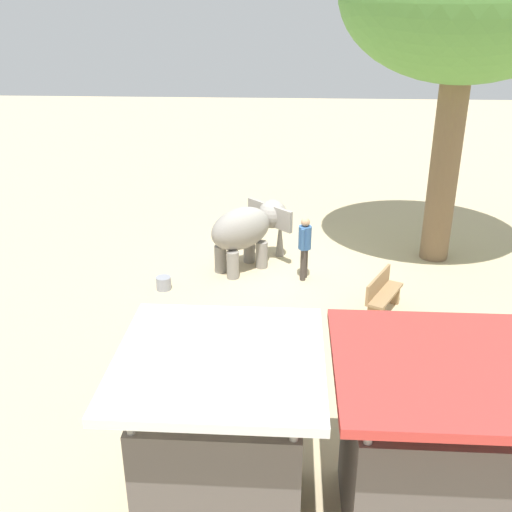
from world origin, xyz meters
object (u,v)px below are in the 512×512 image
object	(u,v)px
elephant	(248,229)
feed_bucket	(164,283)
person_handler	(305,244)
picnic_table_near	(458,351)
market_stall_white	(222,447)
wooden_bench	(382,293)
market_stall_red	(427,456)

from	to	relation	value
elephant	feed_bucket	distance (m)	2.59
feed_bucket	person_handler	bearing A→B (deg)	-166.69
picnic_table_near	market_stall_white	world-z (taller)	market_stall_white
picnic_table_near	market_stall_white	bearing A→B (deg)	-102.64
picnic_table_near	feed_bucket	bearing A→B (deg)	-172.35
market_stall_white	wooden_bench	bearing A→B (deg)	-116.08
market_stall_red	market_stall_white	world-z (taller)	same
picnic_table_near	market_stall_red	world-z (taller)	market_stall_red
picnic_table_near	feed_bucket	distance (m)	6.96
market_stall_red	market_stall_white	bearing A→B (deg)	0.00
elephant	wooden_bench	size ratio (longest dim) A/B	1.57
picnic_table_near	market_stall_red	bearing A→B (deg)	-74.65
feed_bucket	elephant	bearing A→B (deg)	-143.70
elephant	market_stall_red	world-z (taller)	market_stall_red
elephant	feed_bucket	world-z (taller)	elephant
person_handler	wooden_bench	distance (m)	2.40
wooden_bench	market_stall_red	world-z (taller)	market_stall_red
picnic_table_near	wooden_bench	bearing A→B (deg)	148.28
elephant	market_stall_white	world-z (taller)	market_stall_white
person_handler	picnic_table_near	distance (m)	4.95
person_handler	market_stall_white	world-z (taller)	market_stall_white
market_stall_red	feed_bucket	bearing A→B (deg)	-54.49
wooden_bench	market_stall_red	size ratio (longest dim) A/B	0.57
picnic_table_near	market_stall_red	xyz separation A→B (m)	(1.30, 3.40, 0.55)
market_stall_white	feed_bucket	size ratio (longest dim) A/B	7.00
person_handler	feed_bucket	bearing A→B (deg)	29.27
person_handler	market_stall_white	bearing A→B (deg)	97.01
elephant	person_handler	size ratio (longest dim) A/B	1.39
elephant	market_stall_white	bearing A→B (deg)	-133.45
market_stall_red	feed_bucket	size ratio (longest dim) A/B	7.00
wooden_bench	market_stall_white	distance (m)	6.60
picnic_table_near	feed_bucket	world-z (taller)	picnic_table_near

